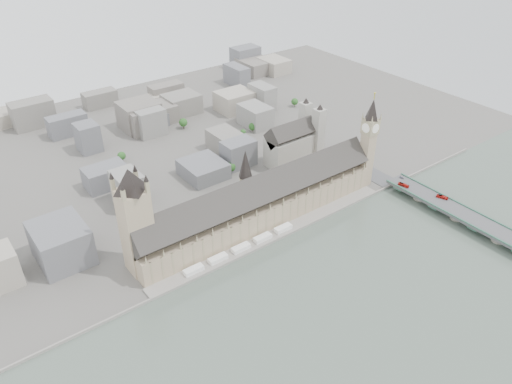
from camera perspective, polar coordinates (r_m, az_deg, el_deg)
ground at (r=483.19m, az=1.66°, el=-4.57°), size 900.00×900.00×0.00m
river_thames at (r=402.12m, az=16.99°, el=-15.75°), size 600.00×600.00×0.00m
embankment_wall at (r=473.11m, az=2.79°, el=-5.29°), size 600.00×1.50×3.00m
river_terrace at (r=477.97m, az=2.22°, el=-4.90°), size 270.00×15.00×2.00m
terrace_tents at (r=457.35m, az=-1.75°, el=-6.40°), size 118.00×7.00×4.00m
palace_of_westminster at (r=482.71m, az=0.25°, el=-1.29°), size 265.00×40.73×55.44m
elizabeth_tower at (r=542.30m, az=12.79°, el=6.19°), size 17.00×17.00×107.50m
victoria_tower at (r=419.88m, az=-13.68°, el=-2.74°), size 30.00×30.00×100.00m
central_tower at (r=463.35m, az=-1.20°, el=2.27°), size 13.00×13.00×48.00m
westminster_bridge at (r=539.14m, az=21.33°, el=-2.07°), size 25.00×325.00×10.25m
bridge_parapets at (r=520.12m, az=25.41°, el=-3.71°), size 25.00×235.00×1.15m
westminster_abbey at (r=593.11m, az=4.42°, el=5.72°), size 68.00×36.00×64.00m
city_skyline_inland at (r=655.61m, az=-11.83°, el=7.23°), size 720.00×360.00×38.00m
park_trees at (r=513.82m, az=-3.36°, el=-1.08°), size 110.00×30.00×15.00m
red_bus_north at (r=554.68m, az=16.51°, el=0.78°), size 5.16×12.17×3.30m
red_bus_south at (r=546.45m, az=20.51°, el=-0.54°), size 6.84×11.95×3.28m
car_approach at (r=569.52m, az=16.31°, el=1.58°), size 3.04×5.40×1.48m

